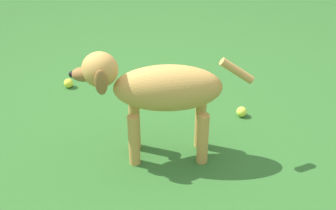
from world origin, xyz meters
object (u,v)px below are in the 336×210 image
object	(u,v)px
tennis_ball_0	(242,112)
tennis_ball_3	(69,83)
tennis_ball_1	(204,86)
dog	(157,90)

from	to	relation	value
tennis_ball_0	tennis_ball_3	xyz separation A→B (m)	(-0.66, 1.05, 0.00)
tennis_ball_0	tennis_ball_1	xyz separation A→B (m)	(0.05, 0.39, 0.00)
tennis_ball_1	tennis_ball_3	distance (m)	0.96
tennis_ball_0	tennis_ball_1	bearing A→B (deg)	83.33
tennis_ball_0	tennis_ball_1	world-z (taller)	same
tennis_ball_1	tennis_ball_0	bearing A→B (deg)	-96.67
dog	tennis_ball_0	size ratio (longest dim) A/B	11.86
tennis_ball_0	dog	bearing A→B (deg)	176.53
tennis_ball_0	tennis_ball_3	size ratio (longest dim) A/B	1.00
tennis_ball_1	tennis_ball_3	xyz separation A→B (m)	(-0.71, 0.65, 0.00)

